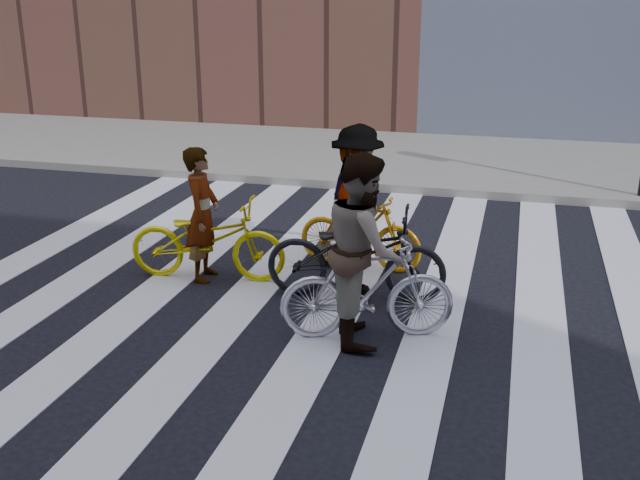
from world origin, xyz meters
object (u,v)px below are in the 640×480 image
at_px(bike_yellow_left, 207,240).
at_px(rider_rear, 352,228).
at_px(bike_yellow_right, 360,232).
at_px(bike_dark_rear, 356,254).
at_px(bike_silver_mid, 367,289).
at_px(rider_right, 357,198).
at_px(rider_left, 202,214).
at_px(rider_mid, 363,248).

height_order(bike_yellow_left, rider_rear, rider_rear).
relative_size(bike_yellow_right, bike_dark_rear, 0.79).
bearing_deg(bike_silver_mid, bike_yellow_left, 45.64).
xyz_separation_m(bike_yellow_left, rider_right, (1.68, 0.85, 0.42)).
bearing_deg(rider_rear, bike_silver_mid, -163.54).
bearing_deg(rider_right, rider_left, 123.56).
xyz_separation_m(bike_yellow_left, rider_rear, (1.84, -0.14, 0.34)).
bearing_deg(rider_mid, bike_yellow_right, -5.01).
distance_m(bike_silver_mid, rider_rear, 1.08).
bearing_deg(bike_yellow_left, bike_silver_mid, -123.43).
xyz_separation_m(bike_yellow_left, bike_silver_mid, (2.22, -1.11, 0.03)).
xyz_separation_m(rider_right, rider_rear, (0.16, -0.99, -0.08)).
bearing_deg(rider_right, rider_rear, -163.19).
height_order(rider_left, rider_right, rider_right).
xyz_separation_m(rider_mid, rider_right, (-0.50, 1.95, -0.04)).
xyz_separation_m(bike_yellow_left, bike_dark_rear, (1.89, -0.14, 0.03)).
relative_size(rider_right, rider_rear, 1.09).
distance_m(rider_mid, rider_right, 2.02).
height_order(bike_dark_rear, rider_left, rider_left).
bearing_deg(rider_left, bike_yellow_left, -96.95).
xyz_separation_m(bike_silver_mid, rider_rear, (-0.38, 0.96, 0.32)).
relative_size(bike_yellow_left, rider_right, 1.04).
distance_m(rider_right, rider_rear, 1.01).
height_order(bike_yellow_left, rider_right, rider_right).
bearing_deg(bike_yellow_right, rider_mid, -159.71).
relative_size(bike_silver_mid, bike_yellow_right, 1.09).
xyz_separation_m(bike_yellow_right, rider_rear, (0.11, -0.99, 0.36)).
relative_size(bike_dark_rear, rider_rear, 1.21).
xyz_separation_m(bike_dark_rear, rider_right, (-0.21, 0.99, 0.38)).
height_order(rider_left, rider_rear, rider_rear).
bearing_deg(rider_mid, bike_yellow_left, 45.12).
bearing_deg(rider_mid, bike_dark_rear, -1.55).
bearing_deg(rider_rear, bike_dark_rear, -95.17).
height_order(rider_mid, rider_right, rider_mid).
height_order(rider_mid, rider_rear, rider_mid).
bearing_deg(bike_yellow_left, rider_right, -70.14).
bearing_deg(bike_silver_mid, rider_rear, 3.76).
height_order(bike_yellow_left, rider_left, rider_left).
height_order(bike_silver_mid, rider_left, rider_left).
distance_m(rider_left, rider_mid, 2.49).
bearing_deg(bike_yellow_right, rider_rear, -166.02).
height_order(bike_yellow_right, rider_rear, rider_rear).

